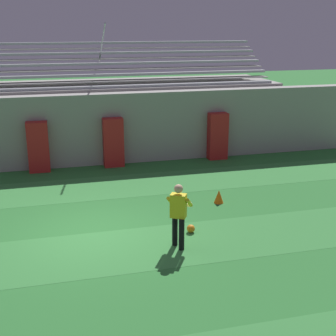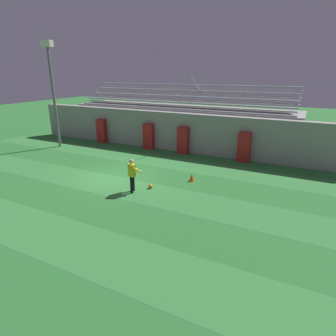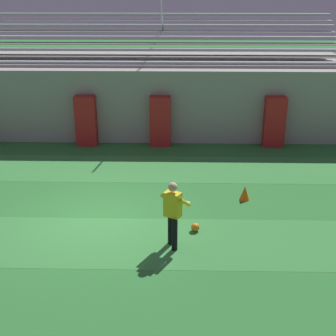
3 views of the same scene
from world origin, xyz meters
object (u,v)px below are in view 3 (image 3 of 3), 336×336
padding_pillar_far_right (274,122)px  goalkeeper (173,211)px  padding_pillar_gate_right (160,121)px  soccer_ball (195,227)px  traffic_cone (245,193)px  padding_pillar_gate_left (86,121)px

padding_pillar_far_right → goalkeeper: size_ratio=1.15×
padding_pillar_far_right → padding_pillar_gate_right: bearing=180.0°
goalkeeper → soccer_ball: bearing=53.1°
goalkeeper → traffic_cone: size_ratio=3.98×
padding_pillar_gate_right → soccer_ball: padding_pillar_gate_right is taller
padding_pillar_gate_left → traffic_cone: bearing=-41.1°
padding_pillar_far_right → soccer_ball: (-3.17, -6.62, -0.85)m
goalkeeper → soccer_ball: size_ratio=7.59×
goalkeeper → padding_pillar_far_right: bearing=63.2°
padding_pillar_far_right → soccer_ball: size_ratio=8.70×
padding_pillar_gate_left → goalkeeper: padding_pillar_gate_left is taller
padding_pillar_gate_left → padding_pillar_far_right: same height
padding_pillar_far_right → soccer_ball: bearing=-115.5°
padding_pillar_gate_left → soccer_ball: bearing=-59.1°
padding_pillar_gate_right → traffic_cone: (2.62, -4.76, -0.75)m
padding_pillar_far_right → traffic_cone: bearing=-109.5°
padding_pillar_gate_right → soccer_ball: bearing=-80.3°
padding_pillar_gate_left → padding_pillar_far_right: 7.13m
padding_pillar_gate_right → traffic_cone: 5.48m
padding_pillar_gate_right → padding_pillar_gate_left: bearing=180.0°
padding_pillar_gate_right → traffic_cone: bearing=-61.1°
goalkeeper → traffic_cone: 3.40m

